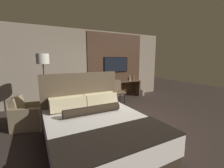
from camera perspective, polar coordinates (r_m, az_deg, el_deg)
name	(u,v)px	position (r m, az deg, el deg)	size (l,w,h in m)	color
ground_plane	(120,123)	(4.08, 3.03, -14.66)	(16.00, 16.00, 0.00)	#332823
wall_back_tv_panel	(91,66)	(6.17, -7.87, 6.87)	(7.20, 0.09, 2.80)	gray
bed	(97,128)	(3.02, -5.68, -16.48)	(1.85, 2.26, 1.34)	#33281E
desk	(118,86)	(6.51, 2.31, -0.89)	(2.07, 0.47, 0.72)	brown
tv	(116,65)	(6.57, 1.56, 7.40)	(1.15, 0.04, 0.65)	black
desk_chair	(117,89)	(5.84, 1.94, -2.03)	(0.49, 0.49, 0.86)	brown
armchair_by_window	(29,116)	(4.33, -29.15, -10.63)	(0.86, 0.88, 0.78)	#998460
floor_lamp	(43,64)	(4.62, -24.78, 6.89)	(0.34, 0.34, 1.82)	#282623
vase_tall	(130,77)	(6.72, 6.78, 2.63)	(0.08, 0.08, 0.31)	silver
vase_short	(133,77)	(6.96, 8.14, 2.47)	(0.08, 0.08, 0.22)	#846647
book	(122,81)	(6.56, 3.75, 1.27)	(0.25, 0.19, 0.03)	#332D28
waste_bin	(142,92)	(7.13, 11.33, -3.11)	(0.22, 0.22, 0.28)	gray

